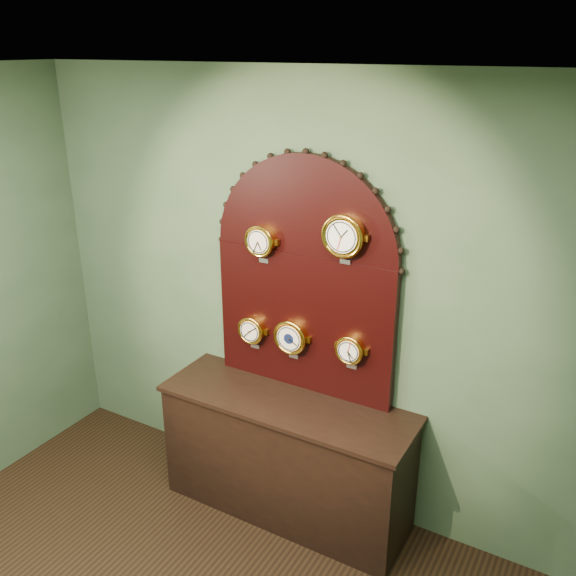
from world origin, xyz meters
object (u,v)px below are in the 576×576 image
Objects in this scene: display_board at (304,270)px; arabic_clock at (344,236)px; hygrometer at (252,330)px; barometer at (291,337)px; tide_clock at (350,350)px; roman_clock at (261,241)px; shop_counter at (286,458)px.

arabic_clock is at bearing -13.44° from display_board.
arabic_clock is at bearing -0.16° from hygrometer.
tide_clock is (0.40, 0.00, 0.01)m from barometer.
display_board is 5.02× the size of arabic_clock.
arabic_clock reaches higher than barometer.
barometer is at bearing -0.23° from roman_clock.
arabic_clock reaches higher than roman_clock.
hygrometer is 1.03× the size of tide_clock.
hygrometer is (-0.63, 0.00, -0.73)m from arabic_clock.
shop_counter is 1.05× the size of display_board.
arabic_clock is 1.27× the size of hygrometer.
display_board reaches higher than arabic_clock.
arabic_clock is (0.55, -0.00, 0.11)m from roman_clock.
barometer is at bearing -128.61° from display_board.
roman_clock is 0.63m from barometer.
arabic_clock is 0.78m from barometer.
barometer is (-0.05, -0.07, -0.43)m from display_board.
tide_clock is (0.07, 0.00, -0.69)m from arabic_clock.
display_board reaches higher than tide_clock.
tide_clock is at bearing -10.58° from display_board.
hygrometer is at bearing -169.23° from display_board.
roman_clock is 0.56m from arabic_clock.
hygrometer is (-0.08, 0.00, -0.62)m from roman_clock.
roman_clock is 0.82× the size of arabic_clock.
display_board is at bearing 13.85° from roman_clock.
shop_counter is 6.40× the size of roman_clock.
roman_clock is 0.85m from tide_clock.
display_board is 0.32m from roman_clock.
roman_clock is 0.62m from hygrometer.
roman_clock is at bearing 150.02° from shop_counter.
tide_clock is at bearing 0.19° from barometer.
arabic_clock is (0.28, 0.15, 1.50)m from shop_counter.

